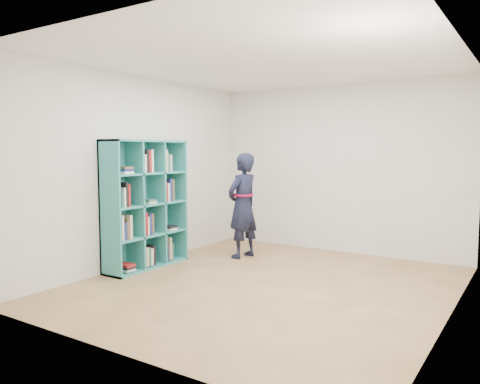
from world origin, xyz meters
The scene contains 9 objects.
floor centered at (0.00, 0.00, 0.00)m, with size 4.50×4.50×0.00m, color brown.
ceiling centered at (0.00, 0.00, 2.60)m, with size 4.50×4.50×0.00m, color white.
wall_left centered at (-2.00, 0.00, 1.30)m, with size 0.02×4.50×2.60m, color silver.
wall_right centered at (2.00, 0.00, 1.30)m, with size 0.02×4.50×2.60m, color silver.
wall_back centered at (0.00, 2.25, 1.30)m, with size 4.00×0.02×2.60m, color silver.
wall_front centered at (0.00, -2.25, 1.30)m, with size 4.00×0.02×2.60m, color silver.
bookshelf centered at (-1.83, -0.12, 0.84)m, with size 0.38×1.29×1.72m.
person centered at (-1.01, 1.08, 0.78)m, with size 0.45×0.61×1.55m.
smartphone centered at (-1.13, 1.18, 0.88)m, with size 0.02×0.10×0.13m.
Camera 1 is at (2.68, -4.69, 1.58)m, focal length 35.00 mm.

